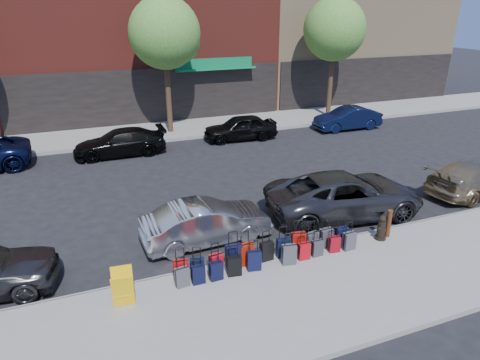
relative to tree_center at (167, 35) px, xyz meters
name	(u,v)px	position (x,y,z in m)	size (l,w,h in m)	color
ground	(213,199)	(-0.64, -9.50, -5.41)	(120.00, 120.00, 0.00)	black
sidewalk_near	(293,298)	(-0.64, -16.00, -5.34)	(60.00, 4.00, 0.15)	gray
sidewalk_far	(160,131)	(-0.64, 0.50, -5.34)	(60.00, 4.00, 0.15)	gray
curb_near	(261,257)	(-0.64, -13.98, -5.34)	(60.00, 0.08, 0.15)	gray
curb_far	(168,141)	(-0.64, -1.52, -5.34)	(60.00, 0.08, 0.15)	gray
tree_center	(167,35)	(0.00, 0.00, 0.00)	(3.80, 3.80, 7.27)	black
tree_right	(336,31)	(10.50, 0.00, 0.00)	(3.80, 3.80, 7.27)	black
suitcase_front_0	(181,270)	(-3.08, -14.34, -4.97)	(0.41, 0.27, 0.93)	#9D0A0C
suitcase_front_1	(197,267)	(-2.63, -14.32, -4.99)	(0.39, 0.26, 0.87)	black
suitcase_front_2	(216,263)	(-2.12, -14.35, -4.98)	(0.38, 0.24, 0.89)	#B50B18
suitcase_front_3	(234,256)	(-1.58, -14.26, -4.93)	(0.45, 0.26, 1.07)	black
suitcase_front_4	(246,254)	(-1.22, -14.26, -4.95)	(0.45, 0.29, 1.01)	maroon
suitcase_front_5	(267,251)	(-0.59, -14.27, -4.98)	(0.39, 0.24, 0.90)	black
suitcase_front_6	(283,247)	(-0.07, -14.27, -4.97)	(0.41, 0.26, 0.93)	black
suitcase_front_7	(298,243)	(0.43, -14.26, -4.94)	(0.46, 0.30, 1.03)	maroon
suitcase_front_8	(312,242)	(0.83, -14.33, -4.96)	(0.43, 0.29, 0.96)	#39393E
suitcase_front_9	(326,238)	(1.35, -14.26, -4.96)	(0.40, 0.24, 0.95)	#35353A
suitcase_front_10	(342,236)	(1.85, -14.35, -4.97)	(0.40, 0.23, 0.94)	black
suitcase_back_0	(182,277)	(-3.12, -14.60, -5.00)	(0.38, 0.25, 0.84)	#404045
suitcase_back_1	(198,274)	(-2.70, -14.63, -5.01)	(0.35, 0.21, 0.81)	black
suitcase_back_2	(216,271)	(-2.22, -14.65, -5.00)	(0.36, 0.22, 0.83)	black
suitcase_back_3	(234,266)	(-1.70, -14.62, -4.98)	(0.40, 0.27, 0.90)	black
suitcase_back_4	(254,260)	(-1.11, -14.59, -4.98)	(0.41, 0.28, 0.91)	black
suitcase_back_6	(289,254)	(-0.09, -14.67, -4.97)	(0.42, 0.28, 0.93)	#3D3D42
suitcase_back_7	(304,251)	(0.41, -14.61, -5.01)	(0.35, 0.21, 0.81)	#A70A14
suitcase_back_8	(317,248)	(0.86, -14.59, -5.02)	(0.33, 0.20, 0.78)	#313236
suitcase_back_9	(334,244)	(1.43, -14.59, -5.02)	(0.35, 0.22, 0.78)	maroon
suitcase_back_10	(349,241)	(1.91, -14.63, -4.99)	(0.38, 0.23, 0.88)	#3F3F44
fire_hydrant	(381,228)	(3.19, -14.47, -4.90)	(0.40, 0.35, 0.79)	black
bollard	(389,223)	(3.49, -14.43, -4.80)	(0.17, 0.17, 0.90)	#38190C
display_rack	(123,288)	(-4.60, -14.79, -4.81)	(0.56, 0.61, 0.91)	yellow
car_near_1	(207,223)	(-1.79, -12.43, -4.75)	(1.39, 4.00, 1.32)	silver
car_near_2	(345,195)	(3.25, -12.39, -4.65)	(2.52, 5.47, 1.52)	#343436
car_near_3	(476,177)	(9.13, -12.64, -4.76)	(1.83, 4.49, 1.30)	#9D8860
car_far_1	(120,143)	(-3.28, -2.86, -4.77)	(1.80, 4.42, 1.28)	black
car_far_2	(240,128)	(3.18, -2.53, -4.73)	(1.60, 3.98, 1.36)	black
car_far_3	(347,118)	(9.88, -2.86, -4.75)	(1.40, 4.01, 1.32)	#0D183C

